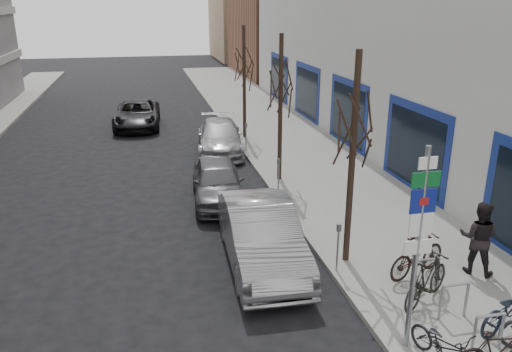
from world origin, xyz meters
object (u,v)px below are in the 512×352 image
parked_car_front (261,235)px  lane_car (137,114)px  bike_mid_inner (427,280)px  bike_far_inner (418,255)px  tree_far (244,56)px  bike_near_left (444,343)px  pedestrian_far (478,237)px  highway_sign_pole (418,239)px  bike_rack (454,297)px  bike_mid_curb (512,304)px  parked_car_mid (218,181)px  meter_back (246,134)px  meter_front (338,243)px  tree_near (355,110)px  parked_car_back (220,137)px  meter_mid (279,173)px  tree_mid (281,74)px  bike_near_right (497,352)px

parked_car_front → lane_car: bearing=102.9°
bike_mid_inner → bike_far_inner: 1.17m
tree_far → lane_car: size_ratio=1.07×
bike_near_left → pedestrian_far: (2.68, 2.84, 0.47)m
highway_sign_pole → tree_far: 16.59m
bike_rack → tree_far: 16.31m
bike_mid_curb → parked_car_mid: bearing=9.8°
bike_near_left → pedestrian_far: bearing=30.0°
meter_back → bike_mid_curb: (2.57, -13.98, -0.19)m
bike_mid_curb → bike_mid_inner: size_ratio=1.01×
meter_front → tree_far: bearing=88.1°
tree_near → parked_car_back: 11.69m
meter_mid → parked_car_mid: bearing=175.5°
meter_mid → parked_car_back: size_ratio=0.26×
bike_rack → lane_car: size_ratio=0.44×
meter_mid → meter_front: bearing=-90.0°
meter_back → parked_car_back: bearing=152.0°
lane_car → parked_car_mid: bearing=-74.2°
tree_near → bike_mid_curb: 5.29m
bike_rack → tree_far: bearing=94.3°
tree_mid → parked_car_mid: (-2.57, -1.33, -3.39)m
tree_mid → meter_front: (-0.45, -7.00, -3.19)m
highway_sign_pole → meter_mid: size_ratio=3.31×
bike_mid_curb → highway_sign_pole: bearing=72.2°
bike_near_left → parked_car_front: parked_car_front is taller
bike_mid_inner → bike_rack: bearing=168.7°
bike_mid_curb → parked_car_back: bearing=-4.5°
bike_mid_curb → parked_car_front: (-4.24, 4.05, 0.09)m
meter_front → bike_near_right: bearing=-71.0°
meter_front → parked_car_mid: bearing=110.5°
meter_mid → lane_car: 12.85m
bike_mid_inner → lane_car: lane_car is taller
parked_car_back → meter_back: bearing=-20.9°
lane_car → meter_mid: bearing=-65.1°
tree_mid → pedestrian_far: tree_mid is taller
meter_front → parked_car_back: size_ratio=0.26×
bike_far_inner → pedestrian_far: bearing=-115.7°
tree_mid → parked_car_front: tree_mid is taller
highway_sign_pole → meter_mid: highway_sign_pole is taller
bike_far_inner → lane_car: 19.23m
bike_near_left → bike_near_right: size_ratio=1.01×
highway_sign_pole → parked_car_front: size_ratio=0.85×
meter_back → bike_far_inner: 11.78m
tree_far → bike_far_inner: size_ratio=2.97×
meter_mid → meter_back: (0.00, 5.50, 0.00)m
bike_near_right → parked_car_mid: bearing=28.3°
meter_mid → bike_near_right: size_ratio=0.83×
meter_front → pedestrian_far: size_ratio=0.67×
meter_front → bike_near_left: size_ratio=0.82×
meter_mid → parked_car_mid: size_ratio=0.30×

